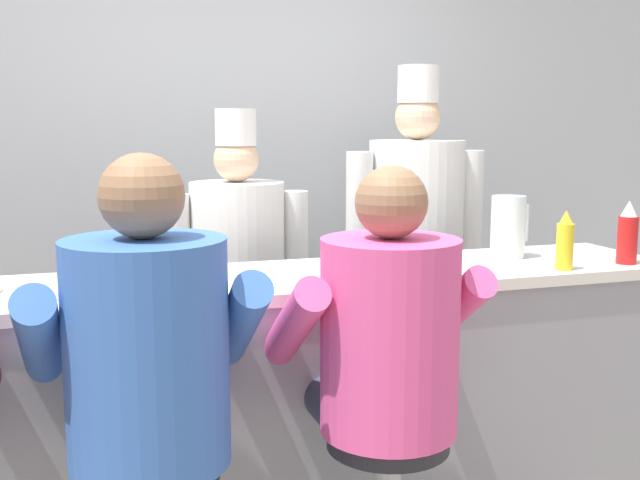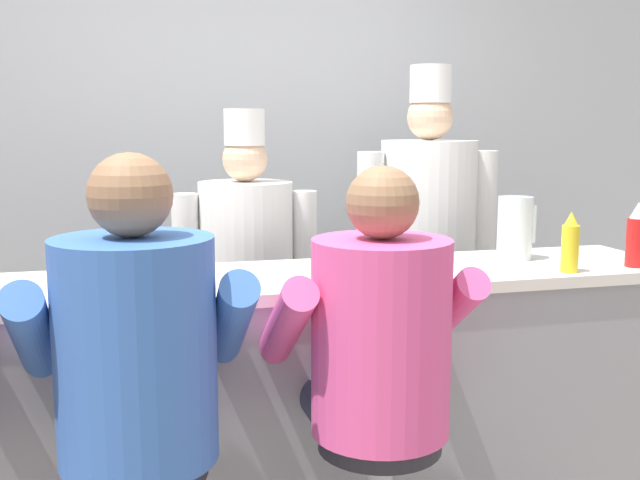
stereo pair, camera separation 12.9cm
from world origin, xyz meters
TOP-DOWN VIEW (x-y plane):
  - wall_back at (0.00, 1.75)m, footprint 10.00×0.06m
  - diner_counter at (0.00, 0.29)m, footprint 2.86×0.57m
  - ketchup_bottle_red at (1.25, 0.11)m, footprint 0.07×0.07m
  - mustard_bottle_yellow at (0.96, 0.08)m, footprint 0.06×0.06m
  - hot_sauce_bottle_orange at (0.14, 0.13)m, footprint 0.03×0.03m
  - water_pitcher_clear at (0.90, 0.36)m, footprint 0.15×0.13m
  - cereal_bowl at (-0.52, 0.31)m, footprint 0.16×0.16m
  - coffee_mug_blue at (0.38, 0.11)m, footprint 0.13×0.08m
  - diner_seated_blue at (-0.52, -0.22)m, footprint 0.63×0.62m
  - diner_seated_pink at (0.15, -0.22)m, footprint 0.59×0.59m
  - cook_in_whites_near at (-0.02, 1.00)m, footprint 0.63×0.40m
  - cook_in_whites_far at (0.88, 1.14)m, footprint 0.71×0.46m

SIDE VIEW (x-z plane):
  - diner_counter at x=0.00m, z-range 0.00..1.04m
  - cook_in_whites_near at x=-0.02m, z-range 0.08..1.69m
  - diner_seated_pink at x=0.15m, z-range 0.19..1.62m
  - diner_seated_blue at x=-0.52m, z-range 0.18..1.66m
  - cook_in_whites_far at x=0.88m, z-range 0.09..1.91m
  - cereal_bowl at x=-0.52m, z-range 1.04..1.09m
  - coffee_mug_blue at x=0.38m, z-range 1.04..1.12m
  - hot_sauce_bottle_orange at x=0.14m, z-range 1.04..1.17m
  - mustard_bottle_yellow at x=0.96m, z-range 1.03..1.24m
  - ketchup_bottle_red at x=1.25m, z-range 1.03..1.26m
  - water_pitcher_clear at x=0.90m, z-range 1.04..1.28m
  - wall_back at x=0.00m, z-range 0.00..2.70m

